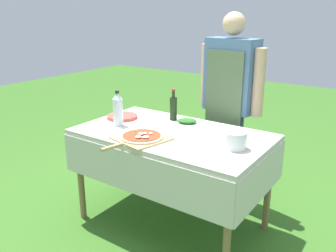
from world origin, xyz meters
TOP-DOWN VIEW (x-y plane):
  - ground_plane at (0.00, 0.00)m, footprint 12.00×12.00m
  - prep_table at (0.00, 0.00)m, footprint 1.37×0.81m
  - person_cook at (0.14, 0.62)m, footprint 0.58×0.24m
  - pizza_on_peel at (-0.09, -0.24)m, footprint 0.38×0.50m
  - oil_bottle at (-0.16, 0.26)m, footprint 0.06×0.06m
  - water_bottle at (-0.42, -0.10)m, footprint 0.07×0.07m
  - herb_container at (-0.02, 0.23)m, footprint 0.20×0.18m
  - mixing_tub at (0.50, -0.03)m, footprint 0.14×0.14m
  - plate_stack at (-0.52, 0.06)m, footprint 0.24×0.24m

SIDE VIEW (x-z plane):
  - ground_plane at x=0.00m, z-range 0.00..0.00m
  - prep_table at x=0.00m, z-range 0.28..1.01m
  - plate_stack at x=-0.52m, z-range 0.73..0.76m
  - pizza_on_peel at x=-0.09m, z-range 0.72..0.78m
  - herb_container at x=-0.02m, z-range 0.73..0.77m
  - mixing_tub at x=0.50m, z-range 0.73..0.84m
  - oil_bottle at x=-0.16m, z-range 0.71..0.95m
  - water_bottle at x=-0.42m, z-range 0.73..0.99m
  - person_cook at x=0.14m, z-range 0.14..1.69m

